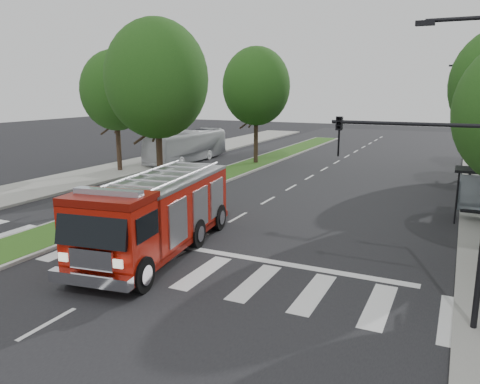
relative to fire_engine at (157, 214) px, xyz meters
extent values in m
plane|color=black|center=(0.65, 1.86, -1.53)|extent=(140.00, 140.00, 0.00)
cube|color=gray|center=(-13.85, 11.86, -1.45)|extent=(5.00, 80.00, 0.15)
cube|color=gray|center=(-5.35, 19.86, -1.46)|extent=(3.00, 50.00, 0.14)
cube|color=#264513|center=(-5.35, 19.86, -1.38)|extent=(2.60, 49.50, 0.02)
cylinder|color=black|center=(10.45, 9.26, -0.28)|extent=(0.08, 0.08, 2.50)
cylinder|color=black|center=(10.45, 10.46, -0.28)|extent=(0.08, 0.08, 2.50)
cylinder|color=black|center=(-5.35, 7.86, 0.78)|extent=(0.36, 0.36, 4.62)
ellipsoid|color=#11370F|center=(-5.35, 7.86, 5.30)|extent=(5.80, 5.80, 6.67)
cylinder|color=black|center=(-5.35, 21.86, 0.67)|extent=(0.36, 0.36, 4.40)
ellipsoid|color=#11370F|center=(-5.35, 21.86, 4.97)|extent=(5.60, 5.60, 6.44)
cylinder|color=black|center=(-13.35, 13.86, 0.56)|extent=(0.36, 0.36, 4.18)
ellipsoid|color=#11370F|center=(-13.35, 13.86, 4.65)|extent=(5.20, 5.20, 5.98)
cylinder|color=black|center=(10.25, -1.64, 6.37)|extent=(1.80, 0.10, 0.10)
cube|color=black|center=(9.35, -1.64, 6.32)|extent=(0.45, 0.20, 0.12)
cylinder|color=black|center=(9.15, -1.64, 3.87)|extent=(4.00, 0.10, 0.10)
imported|color=black|center=(7.35, -1.64, 3.47)|extent=(0.18, 0.22, 1.10)
cylinder|color=black|center=(11.15, 21.86, 2.47)|extent=(0.16, 0.16, 8.00)
cylinder|color=black|center=(10.25, 21.86, 6.37)|extent=(1.80, 0.10, 0.10)
cube|color=black|center=(9.35, 21.86, 6.32)|extent=(0.45, 0.20, 0.12)
cube|color=#670C05|center=(-0.01, 0.07, -1.00)|extent=(3.91, 9.25, 0.27)
cube|color=#9F1308|center=(-0.13, 0.91, 0.12)|extent=(3.60, 7.13, 2.13)
cube|color=#9F1308|center=(0.46, -3.21, 0.12)|extent=(2.91, 2.28, 2.24)
cube|color=#B2B2B7|center=(-0.13, 0.91, 1.24)|extent=(3.60, 7.13, 0.13)
cylinder|color=#B2B2B7|center=(-1.08, 0.78, 1.46)|extent=(1.01, 6.35, 0.11)
cylinder|color=#B2B2B7|center=(0.82, 1.05, 1.46)|extent=(1.01, 6.35, 0.11)
cube|color=silver|center=(0.63, -4.42, -0.89)|extent=(2.80, 0.76, 0.37)
cube|color=#8C99A5|center=(0.46, -3.21, 1.56)|extent=(2.38, 0.70, 0.19)
cylinder|color=black|center=(-0.71, -3.70, -0.94)|extent=(0.54, 1.21, 1.17)
cylinder|color=black|center=(1.72, -3.35, -0.94)|extent=(0.54, 1.21, 1.17)
cylinder|color=black|center=(-1.34, 0.74, -0.94)|extent=(0.54, 1.21, 1.17)
cylinder|color=black|center=(1.08, 1.09, -0.94)|extent=(0.54, 1.21, 1.17)
cylinder|color=black|center=(-1.71, 3.27, -0.94)|extent=(0.54, 1.21, 1.17)
cylinder|color=black|center=(0.72, 3.62, -0.94)|extent=(0.54, 1.21, 1.17)
imported|color=silver|center=(-11.35, 20.54, -0.14)|extent=(2.53, 10.02, 2.78)
camera|label=1|loc=(10.43, -14.44, 4.75)|focal=35.00mm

